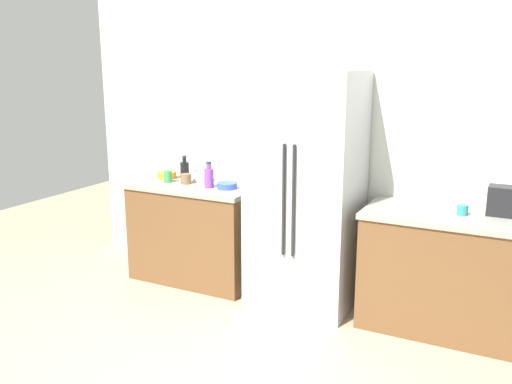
{
  "coord_description": "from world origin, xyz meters",
  "views": [
    {
      "loc": [
        1.54,
        -2.64,
        1.94
      ],
      "look_at": [
        -0.0,
        0.4,
        1.13
      ],
      "focal_mm": 38.06,
      "sensor_mm": 36.0,
      "label": 1
    }
  ],
  "objects_px": {
    "bottle_b": "(185,169)",
    "bowl_b": "(227,186)",
    "refrigerator": "(306,191)",
    "toaster": "(505,201)",
    "cup_b": "(168,176)",
    "bowl_a": "(202,177)",
    "bowl_c": "(167,175)",
    "bottle_a": "(209,177)",
    "cup_a": "(186,179)",
    "cup_c": "(463,210)"
  },
  "relations": [
    {
      "from": "refrigerator",
      "to": "bowl_c",
      "type": "xyz_separation_m",
      "value": [
        -1.45,
        0.12,
        -0.02
      ]
    },
    {
      "from": "bottle_a",
      "to": "bowl_a",
      "type": "relative_size",
      "value": 1.21
    },
    {
      "from": "bottle_a",
      "to": "bowl_b",
      "type": "bearing_deg",
      "value": 13.95
    },
    {
      "from": "cup_c",
      "to": "bowl_a",
      "type": "bearing_deg",
      "value": 176.33
    },
    {
      "from": "refrigerator",
      "to": "cup_c",
      "type": "xyz_separation_m",
      "value": [
        1.18,
        0.03,
        -0.02
      ]
    },
    {
      "from": "refrigerator",
      "to": "bottle_a",
      "type": "relative_size",
      "value": 8.35
    },
    {
      "from": "cup_b",
      "to": "toaster",
      "type": "bearing_deg",
      "value": 3.45
    },
    {
      "from": "cup_b",
      "to": "cup_c",
      "type": "height_order",
      "value": "cup_b"
    },
    {
      "from": "toaster",
      "to": "cup_a",
      "type": "bearing_deg",
      "value": -176.79
    },
    {
      "from": "bowl_c",
      "to": "bowl_b",
      "type": "bearing_deg",
      "value": -9.5
    },
    {
      "from": "bottle_b",
      "to": "bottle_a",
      "type": "bearing_deg",
      "value": -30.39
    },
    {
      "from": "bottle_a",
      "to": "bowl_c",
      "type": "xyz_separation_m",
      "value": [
        -0.56,
        0.16,
        -0.06
      ]
    },
    {
      "from": "cup_b",
      "to": "bowl_b",
      "type": "height_order",
      "value": "cup_b"
    },
    {
      "from": "toaster",
      "to": "bowl_b",
      "type": "bearing_deg",
      "value": -176.25
    },
    {
      "from": "cup_a",
      "to": "cup_b",
      "type": "relative_size",
      "value": 0.86
    },
    {
      "from": "toaster",
      "to": "cup_a",
      "type": "height_order",
      "value": "toaster"
    },
    {
      "from": "refrigerator",
      "to": "bowl_a",
      "type": "xyz_separation_m",
      "value": [
        -1.1,
        0.18,
        -0.02
      ]
    },
    {
      "from": "cup_a",
      "to": "bowl_a",
      "type": "height_order",
      "value": "cup_a"
    },
    {
      "from": "bottle_a",
      "to": "bowl_a",
      "type": "bearing_deg",
      "value": 134.43
    },
    {
      "from": "toaster",
      "to": "bowl_b",
      "type": "xyz_separation_m",
      "value": [
        -2.17,
        -0.14,
        -0.08
      ]
    },
    {
      "from": "toaster",
      "to": "bowl_c",
      "type": "distance_m",
      "value": 2.89
    },
    {
      "from": "cup_b",
      "to": "bowl_a",
      "type": "relative_size",
      "value": 0.57
    },
    {
      "from": "cup_c",
      "to": "bowl_c",
      "type": "bearing_deg",
      "value": 177.95
    },
    {
      "from": "bottle_b",
      "to": "cup_b",
      "type": "bearing_deg",
      "value": -96.59
    },
    {
      "from": "cup_b",
      "to": "refrigerator",
      "type": "bearing_deg",
      "value": 0.88
    },
    {
      "from": "refrigerator",
      "to": "toaster",
      "type": "distance_m",
      "value": 1.45
    },
    {
      "from": "cup_b",
      "to": "cup_c",
      "type": "xyz_separation_m",
      "value": [
        2.51,
        0.05,
        -0.02
      ]
    },
    {
      "from": "bottle_b",
      "to": "bowl_b",
      "type": "xyz_separation_m",
      "value": [
        0.58,
        -0.21,
        -0.06
      ]
    },
    {
      "from": "refrigerator",
      "to": "cup_b",
      "type": "relative_size",
      "value": 17.83
    },
    {
      "from": "toaster",
      "to": "cup_c",
      "type": "distance_m",
      "value": 0.3
    },
    {
      "from": "bowl_c",
      "to": "toaster",
      "type": "bearing_deg",
      "value": 0.43
    },
    {
      "from": "bottle_a",
      "to": "bottle_b",
      "type": "bearing_deg",
      "value": 149.61
    },
    {
      "from": "bowl_a",
      "to": "cup_c",
      "type": "bearing_deg",
      "value": -3.67
    },
    {
      "from": "bottle_b",
      "to": "cup_b",
      "type": "height_order",
      "value": "bottle_b"
    },
    {
      "from": "cup_a",
      "to": "cup_c",
      "type": "bearing_deg",
      "value": 0.72
    },
    {
      "from": "bowl_a",
      "to": "toaster",
      "type": "bearing_deg",
      "value": -0.67
    },
    {
      "from": "bottle_a",
      "to": "cup_a",
      "type": "xyz_separation_m",
      "value": [
        -0.26,
        0.04,
        -0.05
      ]
    },
    {
      "from": "bottle_b",
      "to": "cup_c",
      "type": "relative_size",
      "value": 2.8
    },
    {
      "from": "cup_c",
      "to": "toaster",
      "type": "bearing_deg",
      "value": 23.84
    },
    {
      "from": "refrigerator",
      "to": "bowl_b",
      "type": "bearing_deg",
      "value": 179.65
    },
    {
      "from": "cup_c",
      "to": "bowl_b",
      "type": "distance_m",
      "value": 1.91
    },
    {
      "from": "bottle_a",
      "to": "bowl_b",
      "type": "relative_size",
      "value": 1.29
    },
    {
      "from": "toaster",
      "to": "cup_c",
      "type": "bearing_deg",
      "value": -156.16
    },
    {
      "from": "bottle_b",
      "to": "bowl_c",
      "type": "height_order",
      "value": "bottle_b"
    },
    {
      "from": "bowl_c",
      "to": "cup_a",
      "type": "bearing_deg",
      "value": -22.38
    },
    {
      "from": "toaster",
      "to": "bowl_c",
      "type": "xyz_separation_m",
      "value": [
        -2.89,
        -0.02,
        -0.07
      ]
    },
    {
      "from": "toaster",
      "to": "bowl_a",
      "type": "height_order",
      "value": "toaster"
    },
    {
      "from": "toaster",
      "to": "bowl_b",
      "type": "height_order",
      "value": "toaster"
    },
    {
      "from": "bowl_b",
      "to": "bottle_a",
      "type": "bearing_deg",
      "value": -166.05
    },
    {
      "from": "refrigerator",
      "to": "toaster",
      "type": "height_order",
      "value": "refrigerator"
    }
  ]
}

